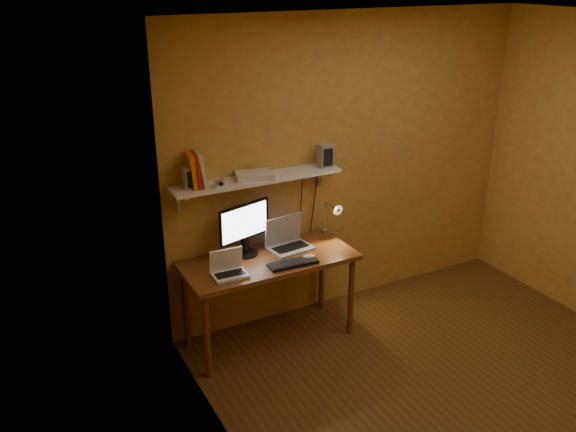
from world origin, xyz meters
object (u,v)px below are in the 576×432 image
monitor (245,226)px  laptop (287,240)px  speaker_left (190,178)px  shelf_camera (219,183)px  desk (269,268)px  desk_lamp (332,215)px  keyboard (293,263)px  mouse (309,257)px  netbook (228,268)px  speaker_right (325,156)px  wall_shelf (257,179)px  router (254,175)px

monitor → laptop: size_ratio=1.27×
speaker_left → shelf_camera: bearing=-22.4°
desk → desk_lamp: (0.66, 0.13, 0.29)m
keyboard → mouse: 0.16m
desk_lamp → laptop: bearing=-179.0°
monitor → desk_lamp: size_ratio=1.26×
monitor → netbook: (-0.26, -0.26, -0.19)m
desk_lamp → shelf_camera: 1.10m
keyboard → speaker_right: size_ratio=2.12×
keyboard → speaker_right: bearing=40.4°
monitor → shelf_camera: (-0.21, -0.04, 0.41)m
netbook → desk_lamp: desk_lamp is taller
wall_shelf → monitor: (-0.13, -0.03, -0.36)m
monitor → netbook: size_ratio=1.77×
laptop → keyboard: bearing=-115.6°
desk → desk_lamp: bearing=10.8°
speaker_right → shelf_camera: bearing=-174.1°
desk_lamp → netbook: bearing=-168.0°
monitor → laptop: monitor is taller
mouse → speaker_left: speaker_left is taller
keyboard → mouse: mouse is taller
laptop → mouse: 0.28m
keyboard → shelf_camera: (-0.46, 0.31, 0.64)m
shelf_camera → router: size_ratio=0.35×
keyboard → speaker_left: speaker_left is taller
monitor → netbook: monitor is taller
wall_shelf → router: bearing=-163.8°
keyboard → desk_lamp: size_ratio=1.06×
laptop → desk: bearing=-158.5°
desk → speaker_right: bearing=16.9°
speaker_left → shelf_camera: size_ratio=1.65×
wall_shelf → speaker_left: 0.56m
mouse → router: size_ratio=0.35×
monitor → speaker_left: speaker_left is taller
monitor → speaker_right: 0.89m
netbook → speaker_right: speaker_right is taller
wall_shelf → speaker_left: speaker_left is taller
monitor → router: 0.42m
keyboard → desk_lamp: desk_lamp is taller
mouse → desk_lamp: 0.51m
desk_lamp → router: size_ratio=1.31×
netbook → mouse: bearing=-1.8°
wall_shelf → desk_lamp: (0.66, -0.07, -0.40)m
netbook → desk_lamp: bearing=14.6°
laptop → netbook: size_ratio=1.39×
mouse → speaker_left: size_ratio=0.62×
speaker_right → desk: bearing=-161.0°
laptop → netbook: 0.65m
laptop → speaker_right: (0.39, 0.07, 0.65)m
desk → speaker_right: speaker_right is taller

